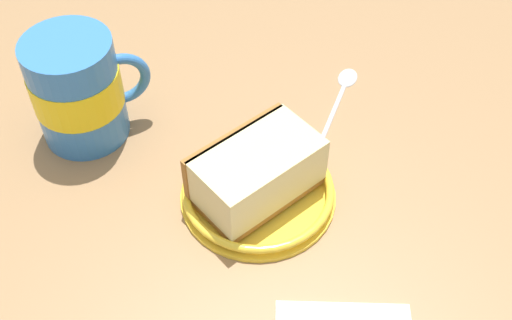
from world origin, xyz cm
name	(u,v)px	position (x,y,z in cm)	size (l,w,h in cm)	color
ground_plane	(201,193)	(0.00, 0.00, -1.36)	(123.41, 123.41, 2.73)	#936D47
small_plate	(258,192)	(-4.83, 2.66, 0.77)	(13.81, 13.81, 1.55)	yellow
cake_slice	(256,170)	(-4.70, 2.42, 3.44)	(12.56, 10.81, 5.21)	#9E662D
tea_mug	(78,88)	(9.39, -9.13, 5.49)	(11.07, 8.31, 10.66)	#3372BF
teaspoon	(344,86)	(-16.70, -9.44, 0.36)	(7.15, 10.04, 0.80)	silver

